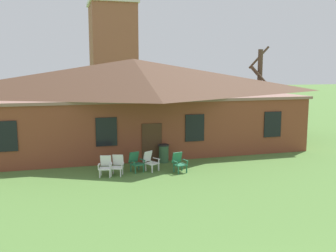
{
  "coord_description": "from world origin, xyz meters",
  "views": [
    {
      "loc": [
        -4.79,
        -5.17,
        5.0
      ],
      "look_at": [
        -0.76,
        8.79,
        2.82
      ],
      "focal_mm": 40.95,
      "sensor_mm": 36.0,
      "label": 1
    }
  ],
  "objects": [
    {
      "name": "lawn_chair_near_door",
      "position": [
        -2.2,
        12.45,
        0.5
      ],
      "size": [
        0.78,
        0.83,
        0.96
      ],
      "color": "white",
      "rests_on": "ground"
    },
    {
      "name": "lawn_chair_left_end",
      "position": [
        -1.24,
        12.83,
        0.5
      ],
      "size": [
        0.77,
        0.82,
        0.96
      ],
      "color": "#28704C",
      "rests_on": "ground"
    },
    {
      "name": "bare_tree_beside_building",
      "position": [
        9.74,
        20.63,
        3.48
      ],
      "size": [
        2.0,
        1.94,
        6.7
      ],
      "color": "brown",
      "rests_on": "ground"
    },
    {
      "name": "brick_building",
      "position": [
        -0.0,
        19.53,
        2.87
      ],
      "size": [
        20.23,
        10.4,
        5.63
      ],
      "color": "brown",
      "rests_on": "ground"
    },
    {
      "name": "lawn_chair_by_porch",
      "position": [
        -2.76,
        12.45,
        0.5
      ],
      "size": [
        0.73,
        0.78,
        0.96
      ],
      "color": "white",
      "rests_on": "ground"
    },
    {
      "name": "lawn_chair_middle",
      "position": [
        -0.51,
        12.8,
        0.5
      ],
      "size": [
        0.84,
        0.87,
        0.96
      ],
      "color": "white",
      "rests_on": "ground"
    },
    {
      "name": "dome_tower",
      "position": [
        1.36,
        38.21,
        8.17
      ],
      "size": [
        5.18,
        5.18,
        17.98
      ],
      "color": "#93563D",
      "rests_on": "ground"
    },
    {
      "name": "lawn_chair_right_end",
      "position": [
        0.77,
        12.15,
        0.5
      ],
      "size": [
        0.73,
        0.77,
        0.96
      ],
      "color": "#28704C",
      "rests_on": "ground"
    },
    {
      "name": "trash_bin",
      "position": [
        0.57,
        14.24,
        0.5
      ],
      "size": [
        0.56,
        0.56,
        0.98
      ],
      "color": "#335638",
      "rests_on": "ground"
    }
  ]
}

